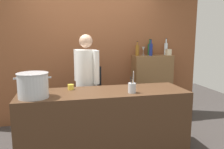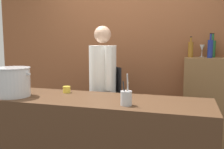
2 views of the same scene
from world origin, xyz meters
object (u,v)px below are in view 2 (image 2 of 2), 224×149
Objects in this scene: stockpot_large at (12,82)px; wine_bottle_cobalt at (210,48)px; utensil_crock at (126,98)px; wine_glass_tall at (202,48)px; wine_bottle_green at (212,48)px; butter_jar at (67,89)px; chef at (103,82)px; wine_bottle_amber at (191,49)px.

wine_bottle_cobalt is (2.01, 1.26, 0.33)m from stockpot_large.
wine_glass_tall is at bearing 64.57° from utensil_crock.
butter_jar is at bearing -145.77° from wine_bottle_green.
chef is 1.52m from wine_bottle_green.
wine_glass_tall is (1.46, 1.09, 0.44)m from butter_jar.
stockpot_large is 2.51m from wine_bottle_green.
chef is 5.27× the size of wine_bottle_green.
wine_bottle_cobalt reaches higher than stockpot_large.
chef is at bearing -154.76° from wine_bottle_green.
stockpot_large is 1.57× the size of wine_bottle_amber.
chef reaches higher than wine_bottle_green.
wine_bottle_green is 0.16m from wine_bottle_cobalt.
chef reaches higher than butter_jar.
wine_glass_tall is (-0.09, 0.16, -0.00)m from wine_bottle_cobalt.
utensil_crock is at bearing -121.16° from wine_bottle_cobalt.
butter_jar is at bearing -142.06° from wine_bottle_amber.
utensil_crock is 1.05× the size of wine_bottle_amber.
wine_bottle_green reaches higher than butter_jar.
utensil_crock is at bearing -119.60° from wine_bottle_green.
wine_bottle_cobalt is (0.78, 1.30, 0.41)m from utensil_crock.
chef is at bearing 59.28° from butter_jar.
wine_bottle_green is 1.15× the size of wine_bottle_amber.
utensil_crock is (0.50, -0.83, 0.00)m from chef.
stockpot_large is at bearing -144.42° from butter_jar.
utensil_crock is 0.85m from butter_jar.
stockpot_large is (-0.73, -0.79, 0.09)m from chef.
butter_jar is at bearing 110.97° from chef.
wine_bottle_cobalt reaches higher than butter_jar.
wine_bottle_green is 1.89× the size of wine_glass_tall.
wine_bottle_amber is at bearing -168.21° from wine_bottle_green.
utensil_crock is at bearing 172.66° from chef.
utensil_crock is at bearing -111.44° from wine_bottle_amber.
wine_bottle_amber is 0.16m from wine_glass_tall.
wine_bottle_amber is 0.26m from wine_bottle_cobalt.
chef is 5.31× the size of wine_bottle_cobalt.
chef is 1.41m from wine_glass_tall.
stockpot_large is at bearing 98.88° from chef.
wine_bottle_cobalt reaches higher than wine_bottle_amber.
wine_bottle_amber is at bearing -155.69° from wine_glass_tall.
chef reaches higher than wine_bottle_cobalt.
wine_bottle_green reaches higher than stockpot_large.
wine_glass_tall is at bearing 119.13° from wine_bottle_cobalt.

